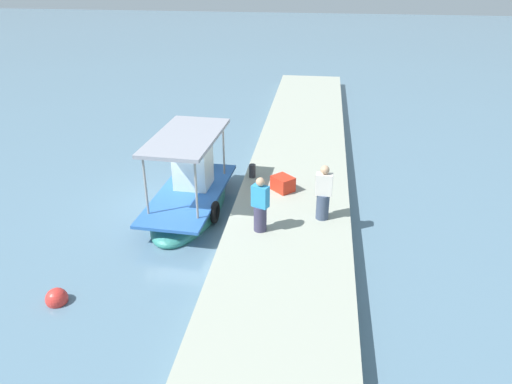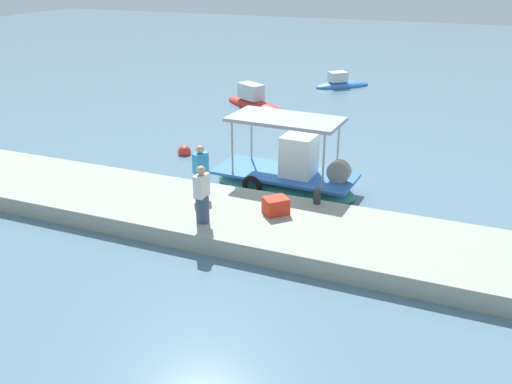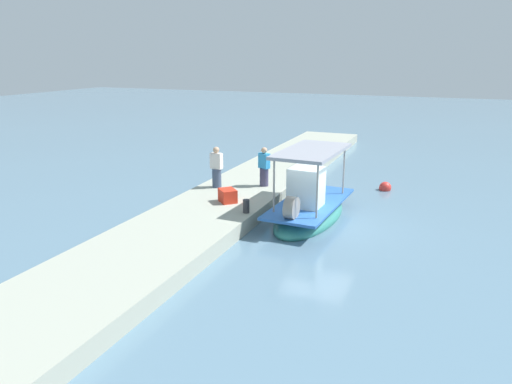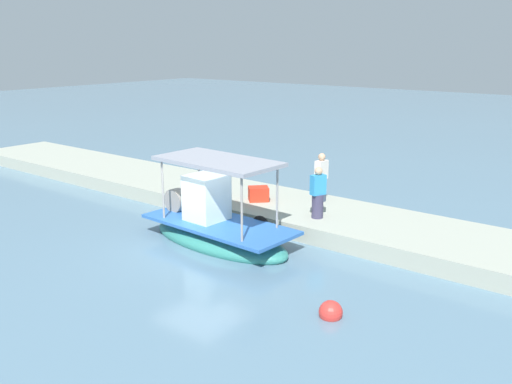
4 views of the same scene
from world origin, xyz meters
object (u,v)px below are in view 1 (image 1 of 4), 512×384
Objects in this scene: marker_buoy at (57,299)px; fisherman_by_crate at (323,195)px; cargo_crate at (283,184)px; mooring_bollard at (252,171)px; fisherman_near_bollard at (260,207)px; main_fishing_boat at (191,195)px.

fisherman_by_crate is at bearing -56.73° from marker_buoy.
cargo_crate is 8.05m from marker_buoy.
marker_buoy is at bearing 150.49° from mooring_bollard.
cargo_crate is at bearing -8.85° from fisherman_near_bollard.
main_fishing_boat is 7.57× the size of cargo_crate.
mooring_bollard is (3.73, 0.77, -0.53)m from fisherman_near_bollard.
cargo_crate is 1.27× the size of marker_buoy.
cargo_crate is (1.80, 1.38, -0.55)m from fisherman_by_crate.
mooring_bollard is 1.53m from cargo_crate.
fisherman_near_bollard reaches higher than mooring_bollard.
main_fishing_boat is 9.58× the size of marker_buoy.
mooring_bollard reaches higher than marker_buoy.
marker_buoy is at bearing 158.62° from main_fishing_boat.
mooring_bollard is 0.70× the size of cargo_crate.
fisherman_near_bollard is 2.86m from cargo_crate.
fisherman_near_bollard is 2.40× the size of cargo_crate.
marker_buoy is at bearing 139.63° from cargo_crate.
main_fishing_boat reaches higher than fisherman_by_crate.
cargo_crate is at bearing 37.41° from fisherman_by_crate.
main_fishing_boat is 10.85× the size of mooring_bollard.
mooring_bollard is at bearing 51.55° from cargo_crate.
fisherman_near_bollard is 5.94m from marker_buoy.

